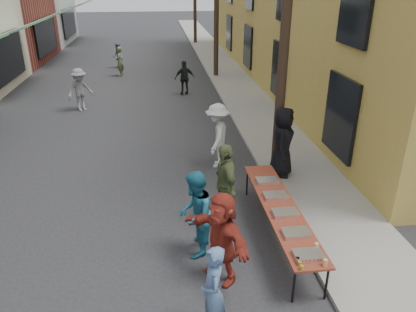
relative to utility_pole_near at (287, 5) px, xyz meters
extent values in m
plane|color=#28282B|center=(-4.30, -3.00, -4.50)|extent=(120.00, 120.00, 0.00)
cube|color=gray|center=(0.70, 12.00, -4.45)|extent=(2.20, 60.00, 0.10)
cylinder|color=#2D2116|center=(0.00, 0.00, 0.00)|extent=(0.26, 0.26, 9.00)
cube|color=maroon|center=(-0.78, -3.06, -3.77)|extent=(0.70, 4.00, 0.04)
cylinder|color=black|center=(-1.07, -4.94, -4.14)|extent=(0.04, 0.04, 0.71)
cylinder|color=black|center=(-0.49, -4.94, -4.14)|extent=(0.04, 0.04, 0.71)
cylinder|color=black|center=(-1.07, -1.18, -4.14)|extent=(0.04, 0.04, 0.71)
cylinder|color=black|center=(-0.49, -1.18, -4.14)|extent=(0.04, 0.04, 0.71)
cube|color=maroon|center=(-0.78, -4.71, -3.71)|extent=(0.50, 0.33, 0.08)
cube|color=#B2B2B7|center=(-0.78, -4.06, -3.71)|extent=(0.50, 0.33, 0.08)
cube|color=tan|center=(-0.78, -3.36, -3.71)|extent=(0.50, 0.33, 0.08)
cube|color=#B2B2B7|center=(-0.78, -2.66, -3.71)|extent=(0.50, 0.33, 0.08)
cube|color=tan|center=(-0.78, -1.96, -3.71)|extent=(0.50, 0.33, 0.08)
cylinder|color=#A57F26|center=(-1.00, -5.01, -3.71)|extent=(0.07, 0.07, 0.08)
cylinder|color=#A57F26|center=(-1.00, -4.91, -3.71)|extent=(0.07, 0.07, 0.08)
cylinder|color=#A57F26|center=(-1.00, -4.81, -3.71)|extent=(0.07, 0.07, 0.08)
cylinder|color=tan|center=(-0.58, -4.96, -3.69)|extent=(0.08, 0.08, 0.12)
imported|color=#51719E|center=(-2.51, -5.37, -3.72)|extent=(0.38, 0.57, 1.56)
imported|color=teal|center=(-2.59, -3.37, -3.61)|extent=(0.87, 1.01, 1.79)
imported|color=silver|center=(-1.57, 0.66, -3.56)|extent=(1.03, 1.37, 1.88)
imported|color=#5F6F40|center=(-1.83, -2.32, -3.55)|extent=(0.62, 1.17, 1.91)
imported|color=maroon|center=(-2.20, -4.15, -3.62)|extent=(1.30, 1.66, 1.76)
imported|color=black|center=(0.05, -0.33, -3.44)|extent=(0.95, 1.11, 1.93)
imported|color=gray|center=(-6.37, 6.64, -3.63)|extent=(1.28, 1.20, 1.74)
imported|color=black|center=(-1.96, 8.54, -3.71)|extent=(0.99, 0.56, 1.59)
imported|color=#5B663B|center=(-5.24, 12.81, -3.69)|extent=(0.44, 0.62, 1.61)
imported|color=#5464A4|center=(-5.50, 14.97, -3.77)|extent=(0.72, 0.83, 1.47)
camera|label=1|loc=(-3.17, -10.07, 0.65)|focal=35.00mm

